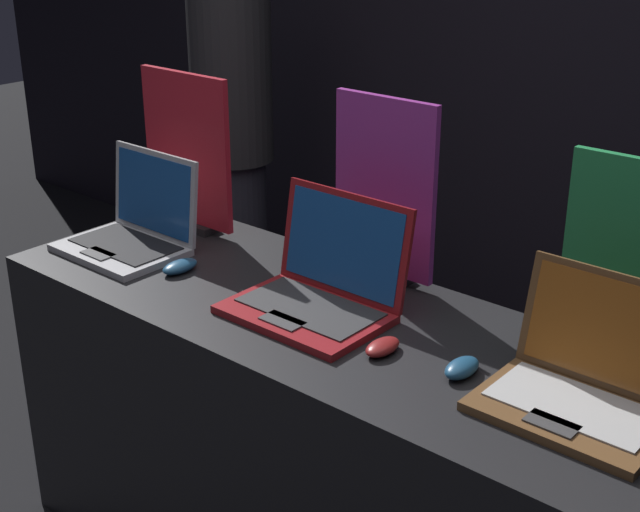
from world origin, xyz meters
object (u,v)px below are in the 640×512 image
object	(u,v)px
laptop_back	(584,380)
laptop_middle	(320,286)
mouse_back	(462,368)
laptop_front	(134,227)
mouse_middle	(383,347)
promo_stand_front	(187,156)
promo_stand_middle	(384,195)
mouse_front	(180,266)
person_bystander	(233,142)

from	to	relation	value
laptop_back	laptop_middle	bearing A→B (deg)	-179.50
mouse_back	laptop_front	bearing A→B (deg)	179.54
laptop_middle	mouse_middle	size ratio (longest dim) A/B	3.79
promo_stand_front	mouse_back	xyz separation A→B (m)	(1.13, -0.23, -0.22)
promo_stand_front	laptop_middle	bearing A→B (deg)	-14.89
promo_stand_middle	mouse_back	size ratio (longest dim) A/B	4.76
mouse_front	promo_stand_front	world-z (taller)	promo_stand_front
mouse_front	laptop_middle	world-z (taller)	laptop_middle
promo_stand_front	laptop_middle	world-z (taller)	promo_stand_front
mouse_front	mouse_middle	xyz separation A→B (m)	(0.71, -0.01, -0.00)
laptop_front	mouse_back	xyz separation A→B (m)	(1.13, -0.01, -0.05)
mouse_front	laptop_middle	distance (m)	0.46
promo_stand_front	laptop_middle	xyz separation A→B (m)	(0.69, -0.18, -0.17)
laptop_front	mouse_back	distance (m)	1.13
mouse_middle	promo_stand_middle	size ratio (longest dim) A/B	0.21
mouse_front	mouse_middle	bearing A→B (deg)	-0.62
mouse_middle	promo_stand_middle	xyz separation A→B (m)	(-0.25, 0.34, 0.22)
laptop_front	promo_stand_front	distance (m)	0.28
promo_stand_front	laptop_back	xyz separation A→B (m)	(1.39, -0.18, -0.17)
mouse_middle	mouse_back	distance (m)	0.19
promo_stand_front	mouse_back	world-z (taller)	promo_stand_front
promo_stand_middle	laptop_back	distance (m)	0.77
laptop_middle	laptop_front	bearing A→B (deg)	-176.82
mouse_middle	laptop_front	bearing A→B (deg)	177.54
laptop_front	laptop_back	distance (m)	1.39
mouse_front	mouse_back	bearing A→B (deg)	1.51
laptop_middle	promo_stand_middle	distance (m)	0.31
promo_stand_front	person_bystander	distance (m)	0.95
mouse_front	laptop_middle	size ratio (longest dim) A/B	0.29
laptop_front	promo_stand_front	world-z (taller)	promo_stand_front
mouse_middle	laptop_back	size ratio (longest dim) A/B	0.28
mouse_back	person_bystander	bearing A→B (deg)	150.39
mouse_front	promo_stand_front	size ratio (longest dim) A/B	0.23
mouse_back	mouse_middle	bearing A→B (deg)	-170.77
laptop_back	mouse_back	distance (m)	0.26
mouse_middle	promo_stand_middle	world-z (taller)	promo_stand_middle
mouse_front	laptop_middle	bearing A→B (deg)	8.95
mouse_back	laptop_back	bearing A→B (deg)	11.89
promo_stand_middle	laptop_middle	bearing A→B (deg)	-90.00
laptop_middle	promo_stand_middle	xyz separation A→B (m)	(-0.00, 0.26, 0.17)
laptop_middle	mouse_back	world-z (taller)	laptop_middle
promo_stand_front	person_bystander	xyz separation A→B (m)	(-0.56, 0.73, -0.21)
laptop_middle	laptop_back	world-z (taller)	laptop_middle
laptop_front	person_bystander	size ratio (longest dim) A/B	0.21
mouse_front	promo_stand_front	bearing A→B (deg)	132.95
person_bystander	mouse_back	bearing A→B (deg)	-29.61
promo_stand_front	laptop_back	world-z (taller)	promo_stand_front
promo_stand_middle	mouse_middle	bearing A→B (deg)	-53.03
mouse_front	laptop_back	bearing A→B (deg)	3.83
laptop_middle	mouse_middle	xyz separation A→B (m)	(0.25, -0.08, -0.05)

